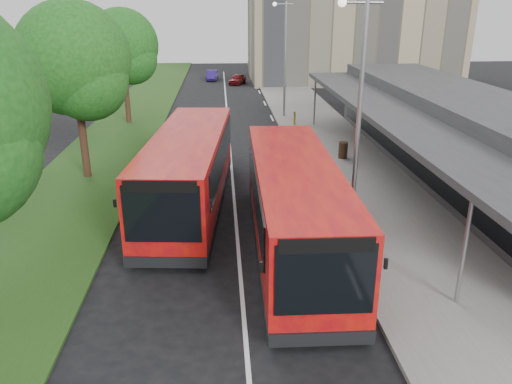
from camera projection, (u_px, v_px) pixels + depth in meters
The scene contains 16 objects.
ground at pixel (239, 262), 16.29m from camera, with size 120.00×120.00×0.00m, color black.
pavement at pixel (313, 123), 35.35m from camera, with size 5.00×80.00×0.15m, color slate.
grass_verge at pixel (127, 126), 34.49m from camera, with size 5.00×80.00×0.10m, color #1F4115.
lane_centre_line at pixel (230, 143), 30.30m from camera, with size 0.12×70.00×0.01m, color silver.
kerb_dashes at pixel (276, 127), 34.26m from camera, with size 0.12×56.00×0.01m.
station_building at pixel (459, 136), 23.77m from camera, with size 7.70×26.00×4.00m.
tree_mid at pixel (74, 66), 22.42m from camera, with size 5.10×5.10×8.20m.
tree_far at pixel (123, 50), 33.72m from camera, with size 4.85×4.85×7.80m.
lamp_post_near at pixel (357, 105), 16.78m from camera, with size 1.44×0.28×8.00m.
lamp_post_far at pixel (284, 53), 35.46m from camera, with size 1.44×0.28×8.00m.
bus_main at pixel (295, 207), 16.54m from camera, with size 3.00×10.98×3.09m.
bus_second at pixel (189, 171), 20.12m from camera, with size 3.76×11.19×3.12m.
litter_bin at pixel (343, 150), 26.73m from camera, with size 0.49×0.49×0.88m, color #362216.
bollard at pixel (295, 118), 34.27m from camera, with size 0.14×0.14×0.89m, color yellow.
car_near at pixel (238, 79), 52.97m from camera, with size 1.24×3.09×1.05m, color #610D10.
car_far at pixel (212, 75), 55.83m from camera, with size 1.14×3.26×1.07m, color navy.
Camera 1 is at (-0.48, -14.46, 7.86)m, focal length 35.00 mm.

